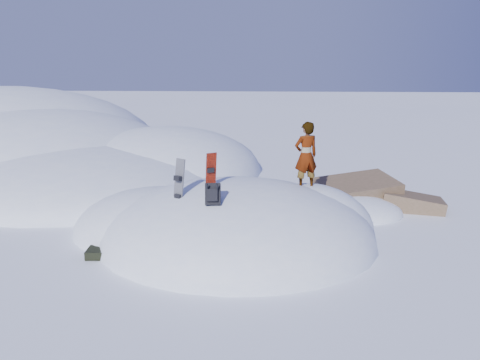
# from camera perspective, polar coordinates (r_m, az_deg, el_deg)

# --- Properties ---
(ground) EXTENTS (120.00, 120.00, 0.00)m
(ground) POSITION_cam_1_polar(r_m,az_deg,el_deg) (11.99, -0.35, -7.30)
(ground) COLOR white
(ground) RESTS_ON ground
(snow_mound) EXTENTS (8.00, 6.00, 3.00)m
(snow_mound) POSITION_cam_1_polar(r_m,az_deg,el_deg) (12.23, -1.09, -6.87)
(snow_mound) COLOR white
(snow_mound) RESTS_ON ground
(snow_ridge) EXTENTS (21.50, 18.50, 6.40)m
(snow_ridge) POSITION_cam_1_polar(r_m,az_deg,el_deg) (24.17, -24.24, 2.50)
(snow_ridge) COLOR white
(snow_ridge) RESTS_ON ground
(rock_outcrop) EXTENTS (4.68, 4.41, 1.68)m
(rock_outcrop) POSITION_cam_1_polar(r_m,az_deg,el_deg) (15.11, 14.65, -3.12)
(rock_outcrop) COLOR brown
(rock_outcrop) RESTS_ON ground
(snowboard_red) EXTENTS (0.32, 0.29, 1.39)m
(snowboard_red) POSITION_cam_1_polar(r_m,az_deg,el_deg) (11.30, -3.60, -0.01)
(snowboard_red) COLOR red
(snowboard_red) RESTS_ON snow_mound
(snowboard_dark) EXTENTS (0.37, 0.36, 1.46)m
(snowboard_dark) POSITION_cam_1_polar(r_m,az_deg,el_deg) (11.01, -7.52, -1.13)
(snowboard_dark) COLOR black
(snowboard_dark) RESTS_ON snow_mound
(backpack) EXTENTS (0.37, 0.47, 0.58)m
(backpack) POSITION_cam_1_polar(r_m,az_deg,el_deg) (10.35, -3.33, -1.76)
(backpack) COLOR black
(backpack) RESTS_ON snow_mound
(gear_pile) EXTENTS (0.93, 0.70, 0.25)m
(gear_pile) POSITION_cam_1_polar(r_m,az_deg,el_deg) (11.41, -16.06, -8.38)
(gear_pile) COLOR black
(gear_pile) RESTS_ON ground
(person) EXTENTS (0.76, 0.64, 1.76)m
(person) POSITION_cam_1_polar(r_m,az_deg,el_deg) (12.17, 8.04, 2.95)
(person) COLOR slate
(person) RESTS_ON snow_mound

